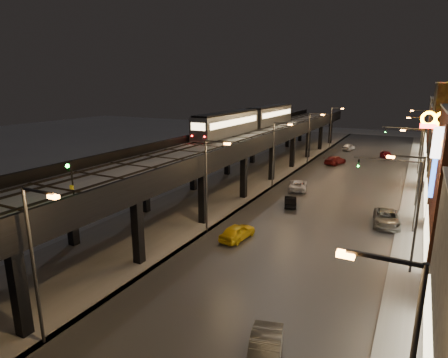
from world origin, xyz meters
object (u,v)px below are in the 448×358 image
at_px(car_mid_silver, 298,185).
at_px(sign_citgo, 448,163).
at_px(car_far_white, 349,147).
at_px(car_onc_dark, 387,219).
at_px(car_onc_silver, 265,355).
at_px(car_taxi, 237,232).
at_px(subway_train, 252,119).
at_px(car_onc_red, 387,155).
at_px(car_near_white, 290,201).
at_px(rail_signal, 71,176).
at_px(car_mid_dark, 335,160).

relative_size(car_mid_silver, sign_citgo, 0.45).
height_order(car_far_white, car_onc_dark, car_onc_dark).
bearing_deg(sign_citgo, car_onc_silver, -116.10).
height_order(car_far_white, car_onc_silver, car_onc_silver).
bearing_deg(car_taxi, subway_train, -61.75).
distance_m(car_onc_red, sign_citgo, 46.62).
distance_m(subway_train, car_near_white, 22.75).
xyz_separation_m(car_onc_silver, car_onc_dark, (3.75, 23.87, -0.00)).
bearing_deg(car_onc_red, car_near_white, -119.89).
bearing_deg(rail_signal, car_taxi, 70.55).
bearing_deg(car_near_white, rail_signal, 57.32).
xyz_separation_m(car_onc_red, sign_citgo, (6.96, -45.47, 7.64)).
height_order(subway_train, car_far_white, subway_train).
distance_m(car_onc_silver, sign_citgo, 19.07).
relative_size(car_taxi, car_onc_silver, 0.93).
bearing_deg(sign_citgo, subway_train, 134.99).
bearing_deg(car_onc_dark, sign_citgo, -70.20).
xyz_separation_m(subway_train, rail_signal, (6.40, -42.54, 0.24)).
bearing_deg(car_mid_silver, car_mid_dark, -106.81).
distance_m(car_mid_dark, car_onc_red, 12.22).
relative_size(car_onc_red, sign_citgo, 0.39).
bearing_deg(car_mid_dark, car_onc_silver, 113.57).
relative_size(car_mid_dark, car_onc_red, 1.19).
distance_m(car_mid_silver, car_onc_silver, 33.41).
height_order(car_taxi, car_mid_dark, car_mid_dark).
bearing_deg(car_far_white, car_onc_silver, 105.24).
bearing_deg(car_mid_silver, car_near_white, 86.02).
bearing_deg(car_near_white, car_mid_dark, -108.55).
relative_size(subway_train, car_onc_silver, 7.55).
relative_size(car_near_white, car_mid_dark, 0.73).
bearing_deg(car_near_white, car_onc_dark, 153.08).
bearing_deg(car_taxi, sign_citgo, -166.04).
relative_size(car_mid_silver, car_onc_silver, 1.08).
bearing_deg(car_mid_dark, subway_train, 51.84).
bearing_deg(car_onc_red, car_taxi, -118.63).
relative_size(rail_signal, car_mid_silver, 0.54).
height_order(car_onc_dark, car_onc_red, car_onc_dark).
bearing_deg(car_mid_silver, car_onc_dark, 130.10).
bearing_deg(rail_signal, car_onc_red, 77.39).
bearing_deg(car_near_white, subway_train, -73.12).
distance_m(car_mid_dark, sign_citgo, 39.57).
relative_size(car_far_white, car_onc_silver, 0.95).
distance_m(car_onc_silver, car_onc_red, 61.17).
bearing_deg(car_taxi, car_mid_dark, -84.68).
xyz_separation_m(car_taxi, car_near_white, (1.33, 11.55, -0.10)).
height_order(car_mid_dark, car_onc_silver, car_onc_silver).
relative_size(car_onc_silver, car_onc_dark, 0.85).
distance_m(car_mid_silver, sign_citgo, 24.20).
bearing_deg(car_near_white, car_far_white, -108.23).
height_order(rail_signal, car_onc_silver, rail_signal).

